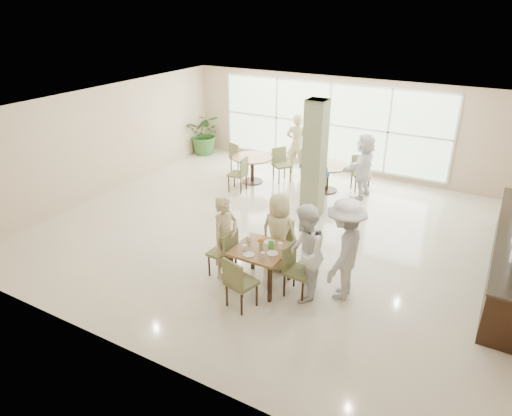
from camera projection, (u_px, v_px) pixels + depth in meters
The scene contains 19 objects.
ground at pixel (274, 231), 10.35m from camera, with size 10.00×10.00×0.00m, color beige.
room_shell at pixel (276, 159), 9.63m from camera, with size 10.00×10.00×10.00m.
window_bank at pixel (329, 124), 13.51m from camera, with size 7.00×0.04×7.00m.
column at pixel (314, 160), 10.53m from camera, with size 0.45×0.45×2.80m, color #646A49.
main_table at pixel (261, 253), 8.15m from camera, with size 0.93×0.93×0.75m.
round_table_left at pixel (252, 162), 12.88m from camera, with size 1.14×1.14×0.75m.
round_table_right at pixel (327, 171), 12.28m from camera, with size 1.14×1.14×0.75m.
chairs_main_table at pixel (260, 262), 8.23m from camera, with size 2.00×1.98×0.95m.
chairs_table_left at pixel (253, 165), 12.97m from camera, with size 2.02×1.80×0.95m.
chairs_table_right at pixel (329, 175), 12.29m from camera, with size 2.06×1.96×0.95m.
tabletop_clutter at pixel (261, 246), 8.07m from camera, with size 0.74×0.77×0.21m.
potted_plant at pixel (205, 134), 15.20m from camera, with size 1.26×1.26×1.40m, color #2F5F26.
teen_left at pixel (226, 238), 8.38m from camera, with size 0.59×0.38×1.60m, color tan.
teen_far at pixel (279, 232), 8.62m from camera, with size 0.76×0.42×1.56m, color tan.
teen_right at pixel (304, 253), 7.72m from camera, with size 0.85×0.66×1.75m, color white.
teen_standing at pixel (344, 250), 7.74m from camera, with size 1.19×0.68×1.84m, color #AFAFB2.
adult_a at pixel (314, 171), 11.51m from camera, with size 0.97×0.55×1.66m, color #4584D1.
adult_b at pixel (364, 166), 11.79m from camera, with size 1.59×0.69×1.72m, color white.
adult_standing at pixel (297, 144), 13.40m from camera, with size 0.66×0.43×1.80m, color tan.
Camera 1 is at (4.14, -8.20, 4.81)m, focal length 32.00 mm.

